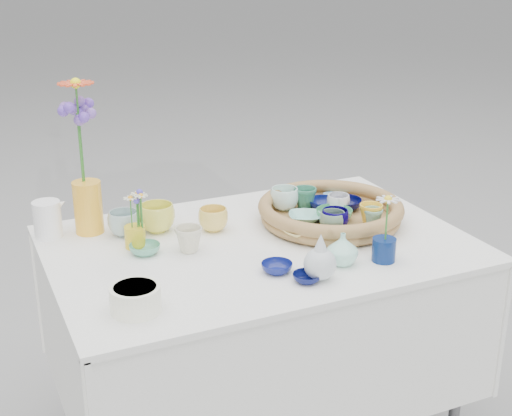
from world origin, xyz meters
name	(u,v)px	position (x,y,z in m)	size (l,w,h in m)	color
wicker_tray	(330,212)	(0.28, 0.05, 0.80)	(0.47, 0.47, 0.08)	brown
tray_ceramic_0	(323,204)	(0.30, 0.13, 0.80)	(0.10, 0.10, 0.03)	navy
tray_ceramic_1	(345,204)	(0.36, 0.10, 0.80)	(0.11, 0.11, 0.04)	#040533
tray_ceramic_2	(371,215)	(0.36, -0.06, 0.82)	(0.07, 0.07, 0.07)	yellow
tray_ceramic_3	(334,215)	(0.28, 0.02, 0.80)	(0.12, 0.12, 0.04)	#3E955C
tray_ceramic_4	(333,222)	(0.23, -0.05, 0.82)	(0.08, 0.08, 0.06)	slate
tray_ceramic_5	(305,217)	(0.19, 0.06, 0.80)	(0.10, 0.10, 0.03)	#7CC0B2
tray_ceramic_6	(284,199)	(0.18, 0.18, 0.82)	(0.10, 0.10, 0.08)	silver
tray_ceramic_7	(338,203)	(0.33, 0.09, 0.81)	(0.08, 0.08, 0.06)	silver
tray_ceramic_8	(337,198)	(0.38, 0.18, 0.79)	(0.09, 0.09, 0.02)	#73A6CA
tray_ceramic_9	(335,220)	(0.24, -0.05, 0.82)	(0.09, 0.09, 0.07)	#080145
tray_ceramic_10	(298,232)	(0.11, -0.04, 0.79)	(0.10, 0.10, 0.02)	#FFE686
tray_ceramic_11	(373,218)	(0.36, -0.07, 0.81)	(0.06, 0.06, 0.06)	#78B69B
tray_ceramic_12	(305,198)	(0.25, 0.16, 0.82)	(0.08, 0.08, 0.07)	#2C7055
loose_ceramic_0	(157,218)	(-0.26, 0.21, 0.81)	(0.11, 0.11, 0.09)	#DBD84C
loose_ceramic_1	(213,219)	(-0.09, 0.15, 0.80)	(0.09, 0.09, 0.07)	#E9C455
loose_ceramic_2	(145,249)	(-0.34, 0.06, 0.78)	(0.09, 0.09, 0.03)	#56A283
loose_ceramic_3	(189,239)	(-0.22, 0.02, 0.80)	(0.08, 0.08, 0.08)	beige
loose_ceramic_4	(277,268)	(-0.04, -0.21, 0.78)	(0.09, 0.09, 0.03)	navy
loose_ceramic_5	(124,223)	(-0.36, 0.23, 0.80)	(0.10, 0.10, 0.08)	#98B4B3
loose_ceramic_6	(307,278)	(0.01, -0.30, 0.78)	(0.08, 0.08, 0.02)	#0A1047
fluted_bowl	(136,299)	(-0.46, -0.27, 0.80)	(0.13, 0.13, 0.07)	white
bud_vase_paleblue	(320,256)	(0.05, -0.30, 0.83)	(0.09, 0.09, 0.14)	silver
bud_vase_seafoam	(342,249)	(0.15, -0.24, 0.81)	(0.09, 0.09, 0.09)	#9EE3CD
bud_vase_cobalt	(384,250)	(0.27, -0.27, 0.80)	(0.07, 0.07, 0.07)	#081E54
single_daisy	(387,220)	(0.27, -0.27, 0.89)	(0.08, 0.08, 0.14)	silver
tall_vase_yellow	(88,207)	(-0.45, 0.29, 0.85)	(0.09, 0.09, 0.17)	#F6AD29
gerbera	(80,133)	(-0.46, 0.31, 1.08)	(0.13, 0.13, 0.32)	#F14C25
hydrangea	(80,148)	(-0.46, 0.30, 1.04)	(0.09, 0.09, 0.30)	#7751B3
white_pitcher	(47,219)	(-0.58, 0.31, 0.82)	(0.12, 0.09, 0.12)	white
daisy_cup	(135,237)	(-0.35, 0.12, 0.80)	(0.06, 0.06, 0.07)	gold
daisy_posy	(137,207)	(-0.35, 0.11, 0.90)	(0.07, 0.07, 0.13)	silver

